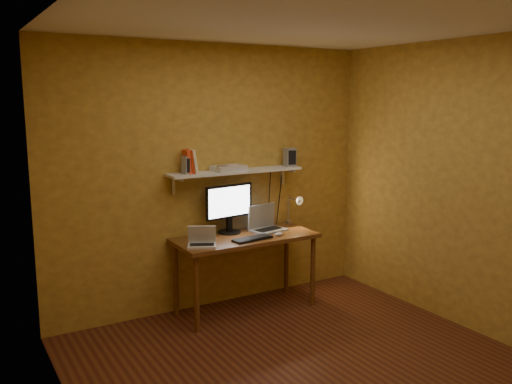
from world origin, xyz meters
TOP-DOWN VIEW (x-y plane):
  - room at (0.00, 0.00)m, footprint 3.44×3.24m
  - desk at (0.18, 1.28)m, footprint 1.40×0.60m
  - wall_shelf at (0.18, 1.47)m, footprint 1.40×0.25m
  - monitor at (0.10, 1.47)m, footprint 0.53×0.26m
  - laptop at (0.47, 1.38)m, footprint 0.38×0.31m
  - netbook at (-0.34, 1.17)m, footprint 0.31×0.28m
  - keyboard at (0.16, 1.12)m, footprint 0.41×0.18m
  - mouse at (0.46, 1.13)m, footprint 0.09×0.06m
  - desk_lamp at (0.84, 1.41)m, footprint 0.09×0.23m
  - speaker_left at (-0.33, 1.47)m, footprint 0.10×0.10m
  - speaker_right at (0.82, 1.48)m, footprint 0.12×0.12m
  - books at (-0.30, 1.49)m, footprint 0.13×0.16m
  - shelf_camera at (-0.00, 1.41)m, footprint 0.11×0.06m
  - router at (0.10, 1.47)m, footprint 0.33×0.24m

SIDE VIEW (x-z plane):
  - desk at x=0.18m, z-range 0.29..1.04m
  - keyboard at x=0.16m, z-range 0.75..0.77m
  - mouse at x=0.46m, z-range 0.75..0.78m
  - netbook at x=-0.34m, z-range 0.71..0.90m
  - laptop at x=0.47m, z-range 0.69..0.95m
  - desk_lamp at x=0.84m, z-range 0.77..1.15m
  - monitor at x=0.10m, z-range 0.78..1.26m
  - room at x=0.00m, z-range -0.02..2.62m
  - wall_shelf at x=0.18m, z-range 1.26..1.46m
  - router at x=0.10m, z-range 1.38..1.43m
  - shelf_camera at x=0.00m, z-range 1.38..1.44m
  - speaker_left at x=-0.33m, z-range 1.38..1.54m
  - speaker_right at x=0.82m, z-range 1.38..1.56m
  - books at x=-0.30m, z-range 1.37..1.60m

